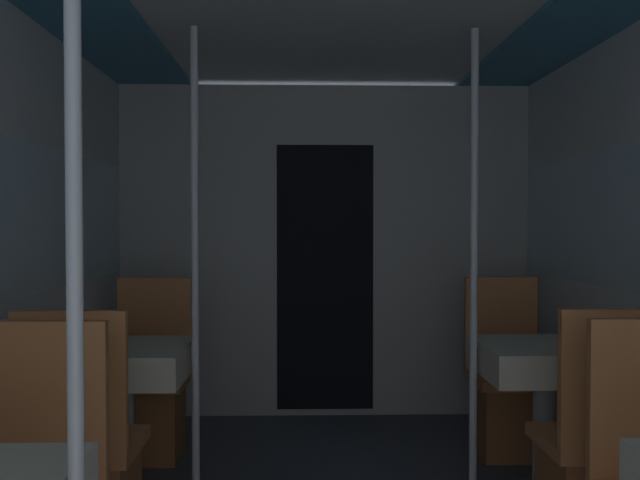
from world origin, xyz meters
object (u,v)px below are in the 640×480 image
support_pole_left_0 (75,310)px  support_pole_left_1 (195,263)px  chair_right_near_1 (596,476)px  dining_table_left_1 (122,371)px  chair_right_far_1 (509,401)px  dining_table_right_1 (545,368)px  support_pole_right_1 (474,263)px  chair_left_far_1 (149,403)px

support_pole_left_0 → support_pole_left_1: bearing=90.0°
support_pole_left_1 → chair_right_near_1: bearing=-19.6°
dining_table_left_1 → chair_right_far_1: chair_right_far_1 is taller
dining_table_right_1 → chair_right_far_1: (-0.00, 0.59, -0.30)m
dining_table_right_1 → support_pole_left_1: bearing=-180.0°
chair_right_far_1 → support_pole_right_1: (-0.34, -0.59, 0.81)m
support_pole_left_0 → dining_table_right_1: bearing=46.9°
chair_left_far_1 → support_pole_left_1: support_pole_left_1 is taller
chair_left_far_1 → support_pole_left_1: bearing=120.3°
dining_table_left_1 → support_pole_right_1: bearing=-0.0°
support_pole_left_0 → support_pole_left_1: same height
support_pole_left_0 → dining_table_left_1: bearing=101.0°
dining_table_right_1 → chair_right_near_1: 0.66m
support_pole_right_1 → support_pole_left_0: bearing=-126.6°
support_pole_left_1 → chair_right_far_1: bearing=19.6°
dining_table_left_1 → support_pole_right_1: support_pole_right_1 is taller
support_pole_left_0 → support_pole_left_1: size_ratio=1.00×
dining_table_left_1 → chair_right_near_1: 2.11m
chair_left_far_1 → chair_right_near_1: same height
chair_right_far_1 → support_pole_right_1: size_ratio=0.44×
dining_table_left_1 → support_pole_left_1: (0.34, -0.00, 0.50)m
support_pole_left_1 → chair_right_far_1: 1.93m
dining_table_right_1 → support_pole_right_1: size_ratio=0.32×
support_pole_left_0 → chair_left_far_1: (-0.34, 2.36, -0.81)m
support_pole_left_0 → chair_left_far_1: bearing=98.3°
support_pole_right_1 → chair_left_far_1: bearing=160.4°
support_pole_left_0 → chair_right_near_1: bearing=35.5°
dining_table_left_1 → support_pole_right_1: (1.65, -0.00, 0.50)m
chair_right_far_1 → support_pole_right_1: support_pole_right_1 is taller
dining_table_right_1 → chair_right_far_1: bearing=90.0°
support_pole_left_0 → support_pole_left_1: 1.77m
support_pole_left_0 → chair_left_far_1: support_pole_left_0 is taller
support_pole_left_0 → chair_right_far_1: 2.99m
chair_right_near_1 → chair_left_far_1: bearing=149.5°
support_pole_left_0 → support_pole_right_1: bearing=53.4°
chair_left_far_1 → dining_table_right_1: bearing=163.6°
dining_table_left_1 → dining_table_right_1: 2.00m
dining_table_left_1 → chair_left_far_1: bearing=90.0°
dining_table_left_1 → chair_right_near_1: (2.00, -0.59, -0.30)m
dining_table_right_1 → support_pole_right_1: 0.61m
dining_table_right_1 → chair_left_far_1: bearing=163.6°
support_pole_left_1 → chair_right_near_1: (1.65, -0.59, -0.81)m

